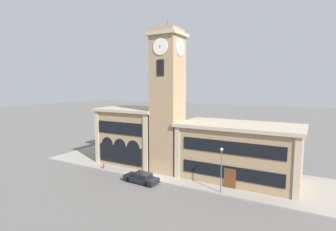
% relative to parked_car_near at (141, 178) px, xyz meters
% --- Properties ---
extents(ground_plane, '(300.00, 300.00, 0.00)m').
position_rel_parked_car_near_xyz_m(ground_plane, '(0.77, 1.25, -0.71)').
color(ground_plane, '#605E5B').
extents(sidewalk_kerb, '(43.58, 12.36, 0.15)m').
position_rel_parked_car_near_xyz_m(sidewalk_kerb, '(0.77, 7.43, -0.64)').
color(sidewalk_kerb, gray).
rests_on(sidewalk_kerb, ground_plane).
extents(clock_tower, '(4.66, 4.66, 21.98)m').
position_rel_parked_car_near_xyz_m(clock_tower, '(0.77, 5.70, 9.74)').
color(clock_tower, '#9E7F5B').
rests_on(clock_tower, ground_plane).
extents(town_hall_left_wing, '(10.98, 8.59, 9.16)m').
position_rel_parked_car_near_xyz_m(town_hall_left_wing, '(-6.66, 7.63, 3.89)').
color(town_hall_left_wing, '#9E7F5B').
rests_on(town_hall_left_wing, ground_plane).
extents(town_hall_right_wing, '(16.21, 8.59, 7.70)m').
position_rel_parked_car_near_xyz_m(town_hall_right_wing, '(10.80, 7.64, 3.17)').
color(town_hall_right_wing, '#9E7F5B').
rests_on(town_hall_right_wing, ground_plane).
extents(parked_car_near, '(4.89, 2.12, 1.35)m').
position_rel_parked_car_near_xyz_m(parked_car_near, '(0.00, 0.00, 0.00)').
color(parked_car_near, black).
rests_on(parked_car_near, ground_plane).
extents(street_lamp, '(0.36, 0.36, 5.43)m').
position_rel_parked_car_near_xyz_m(street_lamp, '(10.28, 1.71, 3.03)').
color(street_lamp, '#4C4C51').
rests_on(street_lamp, sidewalk_kerb).
extents(fire_hydrant, '(0.22, 0.22, 0.87)m').
position_rel_parked_car_near_xyz_m(fire_hydrant, '(-8.29, 1.72, -0.14)').
color(fire_hydrant, red).
rests_on(fire_hydrant, sidewalk_kerb).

